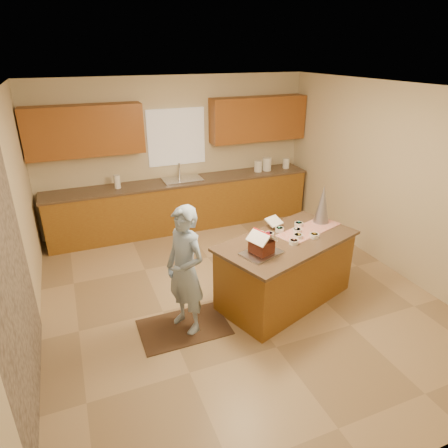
{
  "coord_description": "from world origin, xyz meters",
  "views": [
    {
      "loc": [
        -1.88,
        -4.18,
        3.11
      ],
      "look_at": [
        -0.1,
        0.2,
        1.0
      ],
      "focal_mm": 31.65,
      "sensor_mm": 36.0,
      "label": 1
    }
  ],
  "objects_px": {
    "gingerbread_house": "(262,244)",
    "boy": "(185,271)",
    "tinsel_tree": "(323,204)",
    "island_base": "(285,271)"
  },
  "relations": [
    {
      "from": "boy",
      "to": "tinsel_tree",
      "type": "bearing_deg",
      "value": 76.02
    },
    {
      "from": "island_base",
      "to": "gingerbread_house",
      "type": "relative_size",
      "value": 5.08
    },
    {
      "from": "island_base",
      "to": "gingerbread_house",
      "type": "height_order",
      "value": "gingerbread_house"
    },
    {
      "from": "island_base",
      "to": "gingerbread_house",
      "type": "distance_m",
      "value": 0.8
    },
    {
      "from": "gingerbread_house",
      "to": "boy",
      "type": "bearing_deg",
      "value": 171.01
    },
    {
      "from": "boy",
      "to": "gingerbread_house",
      "type": "bearing_deg",
      "value": 56.78
    },
    {
      "from": "boy",
      "to": "gingerbread_house",
      "type": "distance_m",
      "value": 0.93
    },
    {
      "from": "tinsel_tree",
      "to": "gingerbread_house",
      "type": "distance_m",
      "value": 1.31
    },
    {
      "from": "island_base",
      "to": "gingerbread_house",
      "type": "bearing_deg",
      "value": -174.81
    },
    {
      "from": "tinsel_tree",
      "to": "gingerbread_house",
      "type": "height_order",
      "value": "tinsel_tree"
    }
  ]
}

